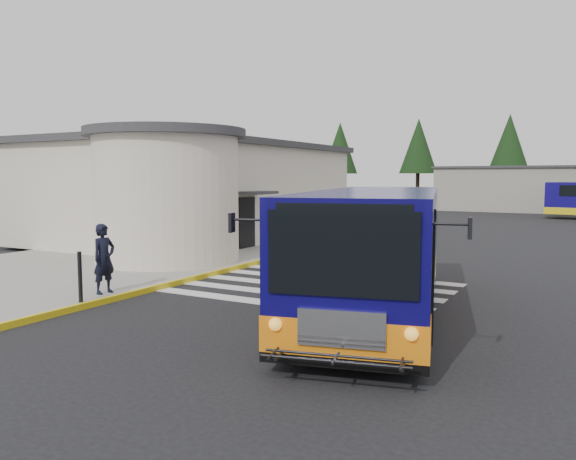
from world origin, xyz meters
The scene contains 9 objects.
ground centered at (0.00, 0.00, 0.00)m, with size 140.00×140.00×0.00m, color black.
sidewalk centered at (-9.00, 4.00, 0.07)m, with size 10.00×34.00×0.15m, color gray.
curb_strip centered at (-4.05, 4.00, 0.08)m, with size 0.12×34.00×0.16m, color yellow.
station_building centered at (-10.84, 6.91, 2.57)m, with size 12.70×18.70×4.80m.
crosswalk centered at (-0.50, -0.80, 0.01)m, with size 8.00×5.35×0.01m.
transit_bus centered at (2.35, -2.92, 1.39)m, with size 5.41×10.63×2.91m.
pedestrian_a centered at (-4.50, -4.88, 1.08)m, with size 0.68×0.44×1.85m, color black.
pedestrian_b centered at (-7.64, -1.46, 0.91)m, with size 0.74×0.58×1.52m, color black.
bollard centered at (-4.20, -5.93, 0.78)m, with size 0.10×0.10×1.26m, color black.
Camera 1 is at (6.89, -15.32, 3.24)m, focal length 35.00 mm.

